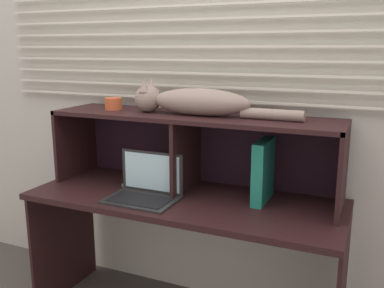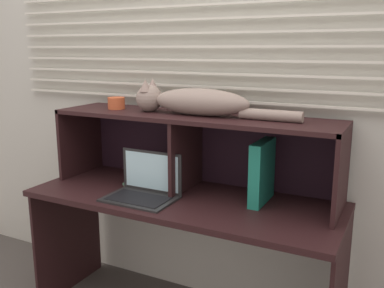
% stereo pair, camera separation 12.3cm
% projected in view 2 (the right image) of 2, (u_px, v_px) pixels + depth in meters
% --- Properties ---
extents(back_panel_with_blinds, '(4.40, 0.08, 2.50)m').
position_uv_depth(back_panel_with_blinds, '(211.00, 87.00, 2.36)').
color(back_panel_with_blinds, beige).
rests_on(back_panel_with_blinds, ground).
extents(desk, '(1.60, 0.61, 0.72)m').
position_uv_depth(desk, '(182.00, 220.00, 2.20)').
color(desk, black).
rests_on(desk, ground).
extents(hutch_shelf_unit, '(1.52, 0.37, 0.41)m').
position_uv_depth(hutch_shelf_unit, '(194.00, 135.00, 2.24)').
color(hutch_shelf_unit, black).
rests_on(hutch_shelf_unit, desk).
extents(cat, '(0.89, 0.15, 0.17)m').
position_uv_depth(cat, '(192.00, 101.00, 2.17)').
color(cat, gray).
rests_on(cat, hutch_shelf_unit).
extents(laptop, '(0.35, 0.24, 0.23)m').
position_uv_depth(laptop, '(144.00, 189.00, 2.15)').
color(laptop, black).
rests_on(laptop, desk).
extents(binder_upright, '(0.06, 0.25, 0.31)m').
position_uv_depth(binder_upright, '(262.00, 172.00, 2.07)').
color(binder_upright, '#1B7761').
rests_on(binder_upright, desk).
extents(book_stack, '(0.17, 0.26, 0.03)m').
position_uv_depth(book_stack, '(148.00, 181.00, 2.39)').
color(book_stack, tan).
rests_on(book_stack, desk).
extents(small_basket, '(0.09, 0.09, 0.07)m').
position_uv_depth(small_basket, '(116.00, 103.00, 2.38)').
color(small_basket, '#C4532D').
rests_on(small_basket, hutch_shelf_unit).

